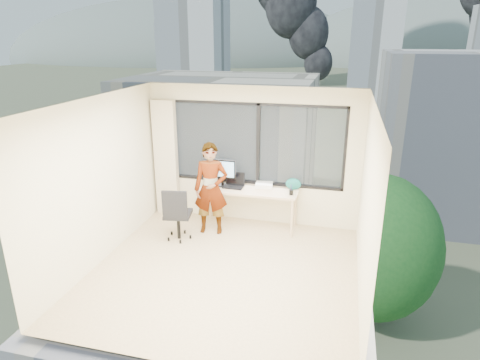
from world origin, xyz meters
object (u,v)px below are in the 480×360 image
(desk, at_px, (249,208))
(game_console, at_px, (264,185))
(chair, at_px, (178,213))
(handbag, at_px, (293,184))
(laptop, at_px, (233,181))
(person, at_px, (211,189))
(monitor, at_px, (222,173))

(desk, distance_m, game_console, 0.52)
(chair, distance_m, handbag, 2.16)
(handbag, bearing_deg, chair, -167.91)
(desk, relative_size, handbag, 6.41)
(desk, bearing_deg, laptop, 175.29)
(chair, relative_size, game_console, 3.19)
(desk, height_order, chair, chair)
(chair, xyz_separation_m, game_console, (1.34, 0.98, 0.29))
(chair, relative_size, handbag, 3.55)
(desk, bearing_deg, game_console, 35.79)
(laptop, bearing_deg, chair, -131.94)
(game_console, bearing_deg, laptop, -169.33)
(person, height_order, game_console, person)
(person, relative_size, monitor, 3.23)
(person, bearing_deg, monitor, 69.87)
(desk, bearing_deg, chair, -143.68)
(person, bearing_deg, chair, -148.68)
(desk, distance_m, handbag, 0.95)
(person, relative_size, laptop, 4.35)
(desk, height_order, game_console, game_console)
(desk, relative_size, person, 1.07)
(desk, relative_size, chair, 1.80)
(chair, bearing_deg, game_console, 26.50)
(desk, xyz_separation_m, game_console, (0.25, 0.18, 0.41))
(person, height_order, laptop, person)
(game_console, bearing_deg, chair, -149.09)
(chair, height_order, handbag, chair)
(person, distance_m, handbag, 1.52)
(person, distance_m, monitor, 0.49)
(game_console, relative_size, handbag, 1.11)
(monitor, xyz_separation_m, laptop, (0.22, -0.04, -0.14))
(laptop, height_order, handbag, laptop)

